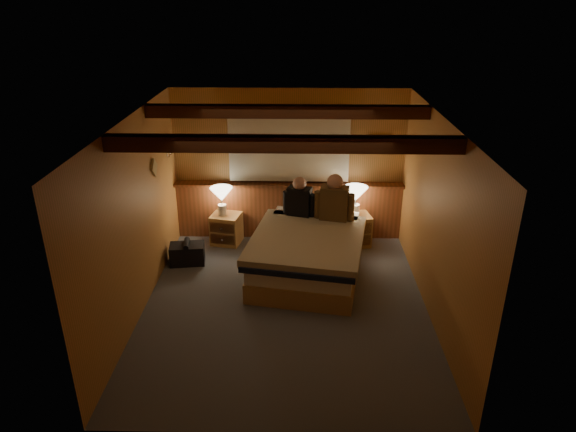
{
  "coord_description": "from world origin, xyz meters",
  "views": [
    {
      "loc": [
        0.16,
        -5.58,
        3.71
      ],
      "look_at": [
        0.02,
        0.4,
        1.08
      ],
      "focal_mm": 32.0,
      "sensor_mm": 36.0,
      "label": 1
    }
  ],
  "objects_px": {
    "bed": "(308,254)",
    "person_right": "(334,201)",
    "lamp_right": "(356,195)",
    "person_left": "(299,199)",
    "nightstand_left": "(226,229)",
    "lamp_left": "(222,196)",
    "nightstand_right": "(354,230)",
    "duffel_bag": "(187,253)"
  },
  "relations": [
    {
      "from": "person_right",
      "to": "duffel_bag",
      "type": "xyz_separation_m",
      "value": [
        -2.16,
        -0.21,
        -0.78
      ]
    },
    {
      "from": "bed",
      "to": "person_right",
      "type": "relative_size",
      "value": 2.97
    },
    {
      "from": "bed",
      "to": "lamp_left",
      "type": "bearing_deg",
      "value": 153.33
    },
    {
      "from": "nightstand_left",
      "to": "duffel_bag",
      "type": "height_order",
      "value": "nightstand_left"
    },
    {
      "from": "lamp_left",
      "to": "duffel_bag",
      "type": "height_order",
      "value": "lamp_left"
    },
    {
      "from": "nightstand_right",
      "to": "duffel_bag",
      "type": "xyz_separation_m",
      "value": [
        -2.53,
        -0.68,
        -0.1
      ]
    },
    {
      "from": "bed",
      "to": "nightstand_left",
      "type": "height_order",
      "value": "bed"
    },
    {
      "from": "nightstand_right",
      "to": "duffel_bag",
      "type": "height_order",
      "value": "nightstand_right"
    },
    {
      "from": "nightstand_left",
      "to": "person_left",
      "type": "bearing_deg",
      "value": -4.07
    },
    {
      "from": "bed",
      "to": "person_right",
      "type": "height_order",
      "value": "person_right"
    },
    {
      "from": "lamp_right",
      "to": "bed",
      "type": "bearing_deg",
      "value": -126.9
    },
    {
      "from": "bed",
      "to": "lamp_left",
      "type": "relative_size",
      "value": 4.64
    },
    {
      "from": "lamp_right",
      "to": "duffel_bag",
      "type": "xyz_separation_m",
      "value": [
        -2.51,
        -0.67,
        -0.68
      ]
    },
    {
      "from": "duffel_bag",
      "to": "lamp_left",
      "type": "bearing_deg",
      "value": 49.08
    },
    {
      "from": "lamp_left",
      "to": "person_left",
      "type": "height_order",
      "value": "person_left"
    },
    {
      "from": "lamp_right",
      "to": "duffel_bag",
      "type": "relative_size",
      "value": 0.89
    },
    {
      "from": "nightstand_left",
      "to": "person_left",
      "type": "xyz_separation_m",
      "value": [
        1.16,
        -0.33,
        0.65
      ]
    },
    {
      "from": "nightstand_left",
      "to": "lamp_right",
      "type": "relative_size",
      "value": 1.09
    },
    {
      "from": "bed",
      "to": "person_right",
      "type": "distance_m",
      "value": 0.88
    },
    {
      "from": "lamp_left",
      "to": "bed",
      "type": "bearing_deg",
      "value": -36.67
    },
    {
      "from": "nightstand_left",
      "to": "lamp_left",
      "type": "xyz_separation_m",
      "value": [
        -0.05,
        -0.01,
        0.56
      ]
    },
    {
      "from": "nightstand_right",
      "to": "bed",
      "type": "bearing_deg",
      "value": -139.1
    },
    {
      "from": "lamp_right",
      "to": "person_right",
      "type": "bearing_deg",
      "value": -127.92
    },
    {
      "from": "lamp_left",
      "to": "duffel_bag",
      "type": "relative_size",
      "value": 0.86
    },
    {
      "from": "bed",
      "to": "lamp_left",
      "type": "xyz_separation_m",
      "value": [
        -1.33,
        0.99,
        0.47
      ]
    },
    {
      "from": "lamp_right",
      "to": "person_right",
      "type": "relative_size",
      "value": 0.66
    },
    {
      "from": "bed",
      "to": "nightstand_left",
      "type": "xyz_separation_m",
      "value": [
        -1.29,
        1.0,
        -0.1
      ]
    },
    {
      "from": "nightstand_left",
      "to": "nightstand_right",
      "type": "height_order",
      "value": "nightstand_right"
    },
    {
      "from": "lamp_right",
      "to": "duffel_bag",
      "type": "height_order",
      "value": "lamp_right"
    },
    {
      "from": "person_right",
      "to": "person_left",
      "type": "bearing_deg",
      "value": 176.05
    },
    {
      "from": "bed",
      "to": "lamp_right",
      "type": "xyz_separation_m",
      "value": [
        0.74,
        0.98,
        0.5
      ]
    },
    {
      "from": "lamp_right",
      "to": "person_left",
      "type": "distance_m",
      "value": 0.92
    },
    {
      "from": "lamp_left",
      "to": "person_right",
      "type": "bearing_deg",
      "value": -15.35
    },
    {
      "from": "person_right",
      "to": "bed",
      "type": "bearing_deg",
      "value": -114.05
    },
    {
      "from": "bed",
      "to": "lamp_right",
      "type": "bearing_deg",
      "value": 63.1
    },
    {
      "from": "duffel_bag",
      "to": "bed",
      "type": "bearing_deg",
      "value": -17.68
    },
    {
      "from": "bed",
      "to": "person_right",
      "type": "bearing_deg",
      "value": 64.02
    },
    {
      "from": "lamp_right",
      "to": "person_left",
      "type": "height_order",
      "value": "person_left"
    },
    {
      "from": "person_right",
      "to": "nightstand_right",
      "type": "bearing_deg",
      "value": 63.62
    },
    {
      "from": "nightstand_right",
      "to": "duffel_bag",
      "type": "distance_m",
      "value": 2.62
    },
    {
      "from": "person_left",
      "to": "person_right",
      "type": "bearing_deg",
      "value": 1.28
    },
    {
      "from": "nightstand_right",
      "to": "lamp_left",
      "type": "relative_size",
      "value": 1.17
    }
  ]
}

